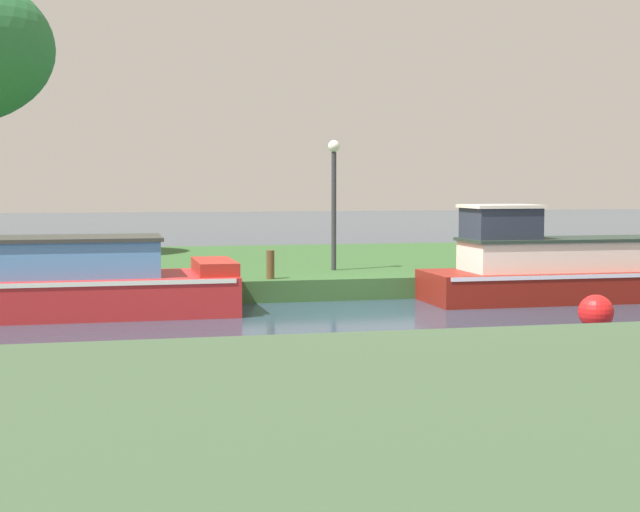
{
  "coord_description": "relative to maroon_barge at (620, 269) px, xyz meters",
  "views": [
    {
      "loc": [
        -4.84,
        -14.58,
        2.13
      ],
      "look_at": [
        -1.21,
        1.2,
        0.9
      ],
      "focal_mm": 52.62,
      "sensor_mm": 36.0,
      "label": 1
    }
  ],
  "objects": [
    {
      "name": "ground_plane",
      "position": [
        -4.58,
        -1.2,
        -0.56
      ],
      "size": [
        120.0,
        120.0,
        0.0
      ],
      "primitive_type": "plane",
      "color": "#283C50"
    },
    {
      "name": "channel_buoy",
      "position": [
        -2.38,
        -3.35,
        -0.3
      ],
      "size": [
        0.52,
        0.52,
        0.52
      ],
      "primitive_type": "sphere",
      "color": "red",
      "rests_on": "ground_plane"
    },
    {
      "name": "mooring_post_far",
      "position": [
        -6.45,
        1.19,
        0.1
      ],
      "size": [
        0.15,
        0.15,
        0.53
      ],
      "primitive_type": "cylinder",
      "color": "brown",
      "rests_on": "riverbank_far"
    },
    {
      "name": "maroon_barge",
      "position": [
        0.0,
        0.0,
        0.0
      ],
      "size": [
        7.98,
        1.69,
        1.78
      ],
      "color": "maroon",
      "rests_on": "ground_plane"
    },
    {
      "name": "lamp_post",
      "position": [
        -4.88,
        2.66,
        1.52
      ],
      "size": [
        0.24,
        0.24,
        2.63
      ],
      "color": "#333338",
      "rests_on": "riverbank_far"
    },
    {
      "name": "riverbank_far",
      "position": [
        -4.58,
        5.8,
        -0.36
      ],
      "size": [
        72.0,
        10.0,
        0.4
      ],
      "primitive_type": "cube",
      "color": "#30572A",
      "rests_on": "ground_plane"
    }
  ]
}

